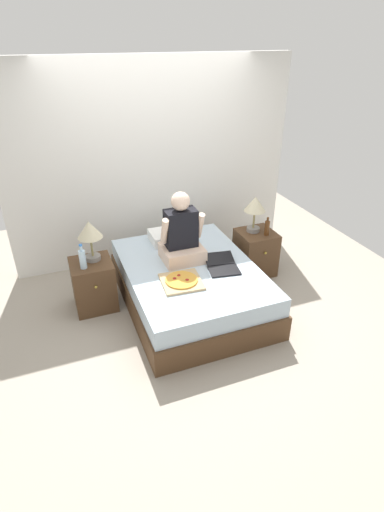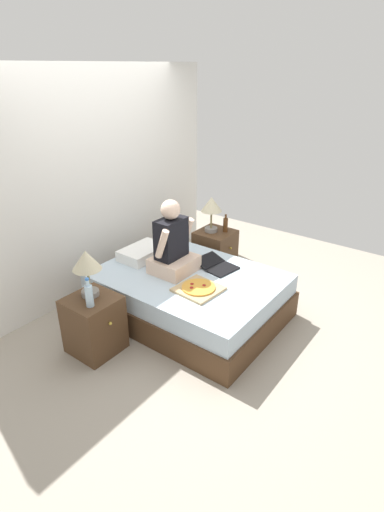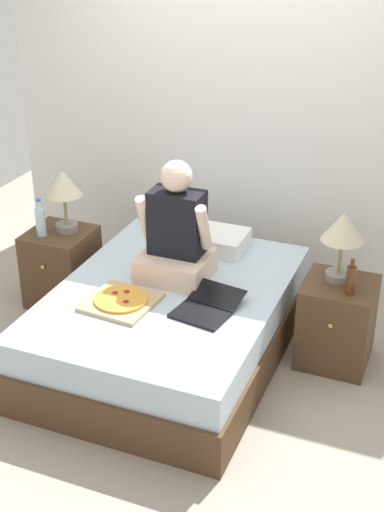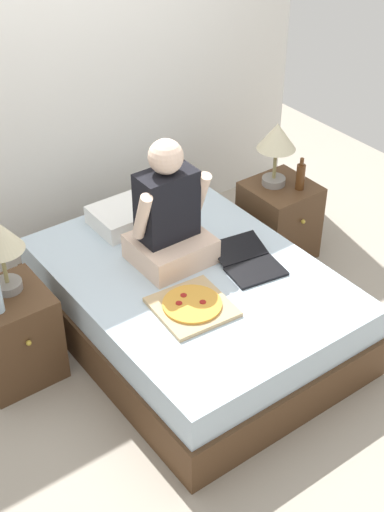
% 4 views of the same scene
% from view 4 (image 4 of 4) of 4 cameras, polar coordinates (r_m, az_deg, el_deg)
% --- Properties ---
extents(ground_plane, '(5.66, 5.66, 0.00)m').
position_cam_4_polar(ground_plane, '(4.49, 0.01, -6.25)').
color(ground_plane, '#9E9384').
extents(wall_back, '(3.66, 0.12, 2.50)m').
position_cam_4_polar(wall_back, '(4.79, -9.58, 13.81)').
color(wall_back, silver).
rests_on(wall_back, ground).
extents(bed, '(1.40, 1.90, 0.49)m').
position_cam_4_polar(bed, '(4.33, 0.01, -3.89)').
color(bed, '#4C331E').
rests_on(bed, ground).
extents(nightstand_left, '(0.44, 0.47, 0.56)m').
position_cam_4_polar(nightstand_left, '(4.19, -14.12, -6.13)').
color(nightstand_left, '#4C331E').
rests_on(nightstand_left, ground).
extents(nightstand_right, '(0.44, 0.47, 0.56)m').
position_cam_4_polar(nightstand_right, '(5.05, 6.94, 2.85)').
color(nightstand_right, '#4C331E').
rests_on(nightstand_right, ground).
extents(lamp_on_right_nightstand, '(0.26, 0.26, 0.45)m').
position_cam_4_polar(lamp_on_right_nightstand, '(4.76, 6.79, 9.14)').
color(lamp_on_right_nightstand, gray).
rests_on(lamp_on_right_nightstand, nightstand_right).
extents(beer_bottle, '(0.06, 0.06, 0.23)m').
position_cam_4_polar(beer_bottle, '(4.84, 8.67, 6.33)').
color(beer_bottle, '#512D14').
rests_on(beer_bottle, nightstand_right).
extents(pillow, '(0.52, 0.34, 0.12)m').
position_cam_4_polar(pillow, '(4.61, -4.77, 3.44)').
color(pillow, white).
rests_on(pillow, bed).
extents(person_seated, '(0.47, 0.40, 0.78)m').
position_cam_4_polar(person_seated, '(4.12, -1.88, 3.05)').
color(person_seated, beige).
rests_on(person_seated, bed).
extents(laptop, '(0.38, 0.46, 0.07)m').
position_cam_4_polar(laptop, '(4.22, 4.68, -0.61)').
color(laptop, black).
rests_on(laptop, bed).
extents(pizza_box, '(0.43, 0.43, 0.05)m').
position_cam_4_polar(pizza_box, '(3.90, 0.01, -4.03)').
color(pizza_box, tan).
rests_on(pizza_box, bed).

